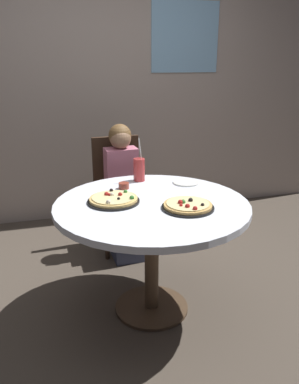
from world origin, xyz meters
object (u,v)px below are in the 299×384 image
object	(u,v)px
pizza_veggie	(188,206)
sauce_bowl	(124,186)
chair_wooden	(119,187)
plate_small	(186,182)
diner_child	(124,199)
soda_cup	(139,170)
pizza_cheese	(114,199)
dining_table	(152,218)

from	to	relation	value
pizza_veggie	sauce_bowl	world-z (taller)	pizza_veggie
chair_wooden	plate_small	bearing A→B (deg)	-64.52
diner_child	soda_cup	distance (m)	0.52
soda_cup	plate_small	world-z (taller)	soda_cup
chair_wooden	soda_cup	world-z (taller)	soda_cup
chair_wooden	pizza_veggie	xyz separation A→B (m)	(0.18, -1.16, 0.24)
soda_cup	sauce_bowl	xyz separation A→B (m)	(-0.14, -0.14, -0.06)
pizza_veggie	pizza_cheese	size ratio (longest dim) A/B	0.96
dining_table	plate_small	xyz separation A→B (m)	(0.33, 0.30, 0.11)
chair_wooden	diner_child	size ratio (longest dim) A/B	0.88
plate_small	pizza_cheese	bearing A→B (deg)	-157.03
dining_table	diner_child	bearing A→B (deg)	89.82
pizza_veggie	pizza_cheese	bearing A→B (deg)	150.67
chair_wooden	dining_table	bearing A→B (deg)	-89.82
chair_wooden	plate_small	distance (m)	0.82
dining_table	sauce_bowl	distance (m)	0.34
pizza_cheese	sauce_bowl	distance (m)	0.26
chair_wooden	pizza_cheese	xyz separation A→B (m)	(-0.22, -0.94, 0.24)
soda_cup	pizza_veggie	bearing A→B (deg)	-77.26
diner_child	pizza_cheese	bearing A→B (deg)	-106.28
pizza_veggie	sauce_bowl	xyz separation A→B (m)	(-0.28, 0.46, 0.00)
dining_table	sauce_bowl	xyz separation A→B (m)	(-0.11, 0.30, 0.12)
diner_child	soda_cup	bearing A→B (deg)	-84.88
dining_table	diner_child	xyz separation A→B (m)	(0.00, 0.83, -0.16)
pizza_cheese	soda_cup	distance (m)	0.46
sauce_bowl	plate_small	bearing A→B (deg)	-0.13
pizza_veggie	pizza_cheese	xyz separation A→B (m)	(-0.39, 0.22, -0.00)
dining_table	chair_wooden	distance (m)	1.02
soda_cup	plate_small	distance (m)	0.34
diner_child	sauce_bowl	world-z (taller)	diner_child
diner_child	plate_small	size ratio (longest dim) A/B	6.01
soda_cup	diner_child	bearing A→B (deg)	95.12
sauce_bowl	plate_small	xyz separation A→B (m)	(0.44, -0.00, -0.02)
diner_child	pizza_veggie	size ratio (longest dim) A/B	3.56
diner_child	plate_small	distance (m)	0.68
chair_wooden	plate_small	size ratio (longest dim) A/B	5.28
soda_cup	pizza_cheese	bearing A→B (deg)	-123.98
chair_wooden	pizza_veggie	world-z (taller)	chair_wooden
plate_small	dining_table	bearing A→B (deg)	-137.85
pizza_cheese	sauce_bowl	bearing A→B (deg)	64.20
chair_wooden	diner_child	world-z (taller)	diner_child
chair_wooden	sauce_bowl	distance (m)	0.75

